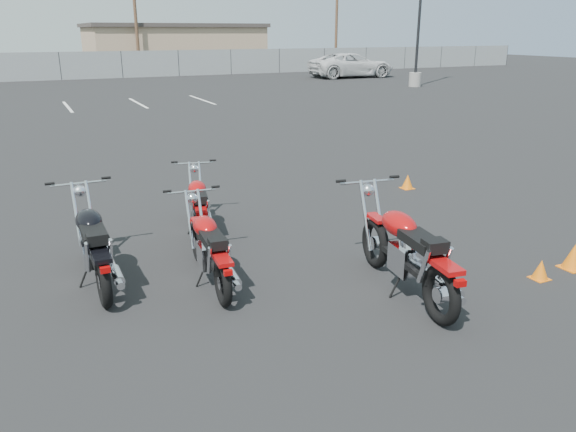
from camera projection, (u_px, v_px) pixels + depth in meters
name	position (u px, v px, depth m)	size (l,w,h in m)	color
ground	(294.00, 277.00, 7.44)	(120.00, 120.00, 0.00)	black
motorcycle_front_red	(199.00, 205.00, 9.00)	(0.90, 1.99, 0.98)	black
motorcycle_second_black	(94.00, 245.00, 7.16)	(0.88, 2.28, 1.12)	black
motorcycle_third_red	(210.00, 249.00, 7.16)	(0.80, 2.07, 1.01)	black
motorcycle_rear_red	(407.00, 251.00, 6.86)	(0.94, 2.43, 1.19)	black
training_cone_near	(408.00, 182.00, 11.59)	(0.25, 0.25, 0.29)	orange
training_cone_far	(574.00, 256.00, 7.67)	(0.30, 0.30, 0.35)	orange
training_cone_extra	(541.00, 269.00, 7.35)	(0.22, 0.22, 0.27)	orange
light_pole_east	(419.00, 29.00, 31.95)	(0.80, 0.70, 11.89)	gray
chainlink_fence	(60.00, 66.00, 37.10)	(80.06, 0.06, 1.80)	gray
tan_building_east	(173.00, 46.00, 48.61)	(14.40, 9.40, 3.70)	tan
utility_pole_c	(135.00, 9.00, 41.80)	(1.80, 0.24, 9.00)	#4B3222
utility_pole_d	(337.00, 12.00, 50.07)	(1.80, 0.24, 9.00)	#4B3222
parking_line_stripes	(30.00, 109.00, 23.52)	(15.12, 4.00, 0.01)	silver
white_van	(352.00, 58.00, 39.08)	(6.92, 2.77, 2.63)	silver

